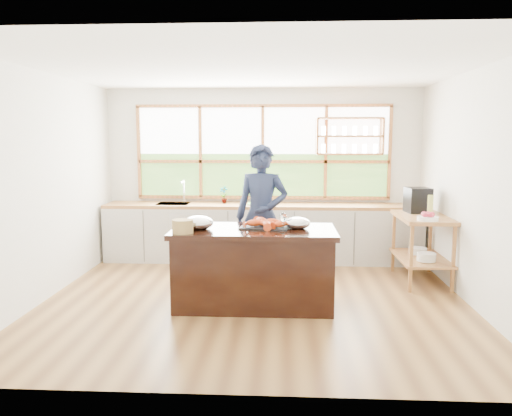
# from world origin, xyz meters

# --- Properties ---
(ground_plane) EXTENTS (5.00, 5.00, 0.00)m
(ground_plane) POSITION_xyz_m (0.00, 0.00, 0.00)
(ground_plane) COLOR olive
(room_shell) EXTENTS (5.02, 4.52, 2.71)m
(room_shell) POSITION_xyz_m (0.02, 0.51, 1.75)
(room_shell) COLOR silver
(room_shell) RESTS_ON ground_plane
(back_counter) EXTENTS (4.90, 0.63, 0.90)m
(back_counter) POSITION_xyz_m (-0.02, 1.94, 0.45)
(back_counter) COLOR beige
(back_counter) RESTS_ON ground_plane
(right_shelf_unit) EXTENTS (0.62, 1.10, 0.90)m
(right_shelf_unit) POSITION_xyz_m (2.19, 0.89, 0.60)
(right_shelf_unit) COLOR #AD8242
(right_shelf_unit) RESTS_ON ground_plane
(island) EXTENTS (1.85, 0.90, 0.90)m
(island) POSITION_xyz_m (0.00, -0.20, 0.45)
(island) COLOR black
(island) RESTS_ON ground_plane
(cook) EXTENTS (0.73, 0.53, 1.85)m
(cook) POSITION_xyz_m (0.06, 0.56, 0.92)
(cook) COLOR #1A223D
(cook) RESTS_ON ground_plane
(potted_plant) EXTENTS (0.17, 0.14, 0.28)m
(potted_plant) POSITION_xyz_m (-0.60, 2.00, 1.04)
(potted_plant) COLOR slate
(potted_plant) RESTS_ON back_counter
(cutting_board) EXTENTS (0.40, 0.30, 0.01)m
(cutting_board) POSITION_xyz_m (-0.02, 1.94, 0.91)
(cutting_board) COLOR #61C140
(cutting_board) RESTS_ON back_counter
(espresso_machine) EXTENTS (0.33, 0.35, 0.35)m
(espresso_machine) POSITION_xyz_m (2.19, 1.18, 1.07)
(espresso_machine) COLOR black
(espresso_machine) RESTS_ON right_shelf_unit
(wine_bottle) EXTENTS (0.08, 0.08, 0.29)m
(wine_bottle) POSITION_xyz_m (2.24, 0.76, 1.05)
(wine_bottle) COLOR #B6C056
(wine_bottle) RESTS_ON right_shelf_unit
(fruit_bowl) EXTENTS (0.26, 0.26, 0.11)m
(fruit_bowl) POSITION_xyz_m (2.14, 0.50, 0.94)
(fruit_bowl) COLOR white
(fruit_bowl) RESTS_ON right_shelf_unit
(slate_board) EXTENTS (0.61, 0.48, 0.02)m
(slate_board) POSITION_xyz_m (0.13, -0.10, 0.91)
(slate_board) COLOR black
(slate_board) RESTS_ON island
(lobster_pile) EXTENTS (0.52, 0.48, 0.08)m
(lobster_pile) POSITION_xyz_m (0.15, -0.13, 0.96)
(lobster_pile) COLOR #CC5315
(lobster_pile) RESTS_ON slate_board
(mixing_bowl_left) EXTENTS (0.33, 0.33, 0.16)m
(mixing_bowl_left) POSITION_xyz_m (-0.62, -0.23, 0.97)
(mixing_bowl_left) COLOR silver
(mixing_bowl_left) RESTS_ON island
(mixing_bowl_right) EXTENTS (0.29, 0.29, 0.14)m
(mixing_bowl_right) POSITION_xyz_m (0.50, -0.15, 0.96)
(mixing_bowl_right) COLOR silver
(mixing_bowl_right) RESTS_ON island
(wine_glass) EXTENTS (0.08, 0.08, 0.22)m
(wine_glass) POSITION_xyz_m (0.33, -0.42, 1.06)
(wine_glass) COLOR silver
(wine_glass) RESTS_ON island
(wicker_basket) EXTENTS (0.23, 0.23, 0.15)m
(wicker_basket) POSITION_xyz_m (-0.76, -0.49, 0.97)
(wicker_basket) COLOR #9F7B4E
(wicker_basket) RESTS_ON island
(parchment_roll) EXTENTS (0.10, 0.30, 0.08)m
(parchment_roll) POSITION_xyz_m (-0.72, 0.10, 0.94)
(parchment_roll) COLOR white
(parchment_roll) RESTS_ON island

